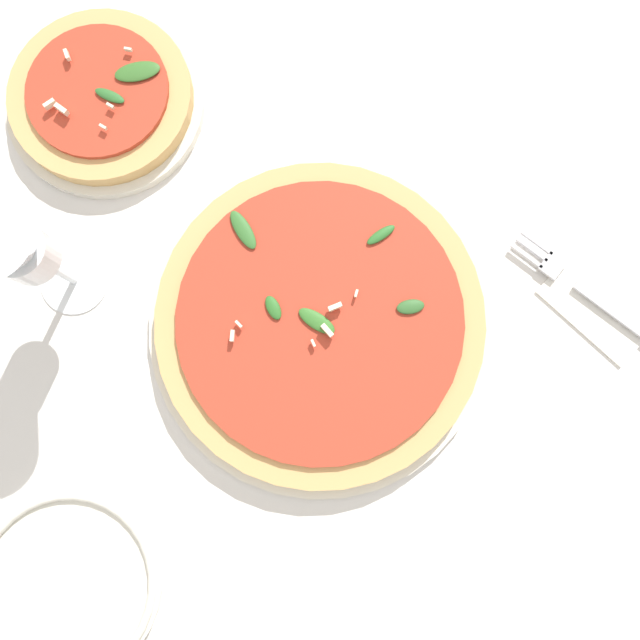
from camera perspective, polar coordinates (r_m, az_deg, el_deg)
The scene contains 7 objects.
ground_plane at distance 0.64m, azimuth 2.01°, elevation -0.30°, with size 6.00×6.00×0.00m, color silver.
pizza_arugula_main at distance 0.62m, azimuth -0.00°, elevation -0.18°, with size 0.35×0.35×0.05m.
pizza_personal_side at distance 0.74m, azimuth -19.23°, elevation 18.55°, with size 0.21×0.21×0.05m.
wine_glass at distance 0.57m, azimuth -26.37°, elevation 6.07°, with size 0.09×0.09×0.19m.
napkin at distance 0.70m, azimuth 24.30°, elevation 1.38°, with size 0.12×0.08×0.01m.
fork at distance 0.69m, azimuth 24.00°, elevation 1.83°, with size 0.20×0.05×0.00m.
side_plate_white at distance 0.69m, azimuth -22.18°, elevation -21.57°, with size 0.18×0.18×0.02m.
Camera 1 is at (-0.06, 0.08, 0.63)m, focal length 35.00 mm.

